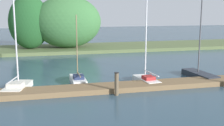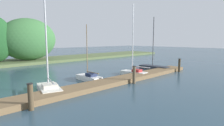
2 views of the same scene
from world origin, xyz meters
The scene contains 8 objects.
dock_pier centered at (0.00, 14.18, 0.17)m, with size 27.07×1.80×0.35m.
sailboat_2 centered at (-2.35, 15.61, 0.40)m, with size 1.96×3.55×7.41m.
sailboat_3 centered at (1.82, 16.62, 0.30)m, with size 1.01×2.99×4.98m.
sailboat_4 centered at (6.69, 15.41, 0.39)m, with size 1.30×3.46×7.22m.
sailboat_5 centered at (11.41, 16.11, 0.32)m, with size 1.48×3.85×6.40m.
mooring_piling_1 centered at (-4.48, 13.00, 0.72)m, with size 0.31×0.31×1.43m.
mooring_piling_2 centered at (3.83, 12.98, 0.75)m, with size 0.30×0.30×1.48m.
mooring_piling_3 centered at (11.87, 12.97, 0.77)m, with size 0.29×0.29×1.53m.
Camera 2 is at (-7.62, 3.64, 3.63)m, focal length 28.81 mm.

